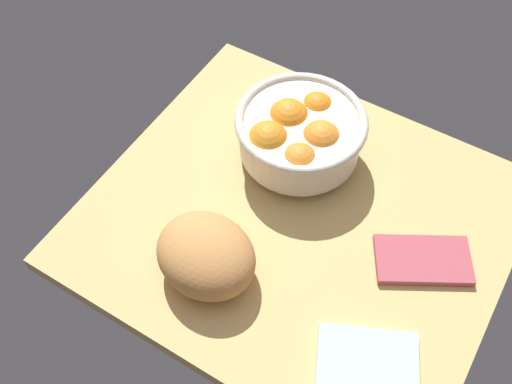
{
  "coord_description": "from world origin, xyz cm",
  "views": [
    {
      "loc": [
        -23.51,
        52.31,
        86.84
      ],
      "look_at": [
        6.85,
        2.35,
        5.0
      ],
      "focal_mm": 43.59,
      "sensor_mm": 36.0,
      "label": 1
    }
  ],
  "objects_px": {
    "bread_loaf": "(206,255)",
    "fruit_bowl": "(299,133)",
    "napkin_spare": "(423,260)",
    "napkin_folded": "(367,364)"
  },
  "relations": [
    {
      "from": "bread_loaf",
      "to": "fruit_bowl",
      "type": "bearing_deg",
      "value": -92.02
    },
    {
      "from": "fruit_bowl",
      "to": "napkin_spare",
      "type": "height_order",
      "value": "fruit_bowl"
    },
    {
      "from": "fruit_bowl",
      "to": "napkin_folded",
      "type": "xyz_separation_m",
      "value": [
        -0.27,
        0.28,
        -0.06
      ]
    },
    {
      "from": "bread_loaf",
      "to": "napkin_folded",
      "type": "height_order",
      "value": "bread_loaf"
    },
    {
      "from": "napkin_spare",
      "to": "napkin_folded",
      "type": "bearing_deg",
      "value": 89.31
    },
    {
      "from": "bread_loaf",
      "to": "napkin_spare",
      "type": "distance_m",
      "value": 0.34
    },
    {
      "from": "fruit_bowl",
      "to": "napkin_folded",
      "type": "bearing_deg",
      "value": 133.85
    },
    {
      "from": "napkin_folded",
      "to": "fruit_bowl",
      "type": "bearing_deg",
      "value": -46.15
    },
    {
      "from": "fruit_bowl",
      "to": "napkin_spare",
      "type": "relative_size",
      "value": 1.5
    },
    {
      "from": "bread_loaf",
      "to": "napkin_spare",
      "type": "bearing_deg",
      "value": -146.27
    }
  ]
}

